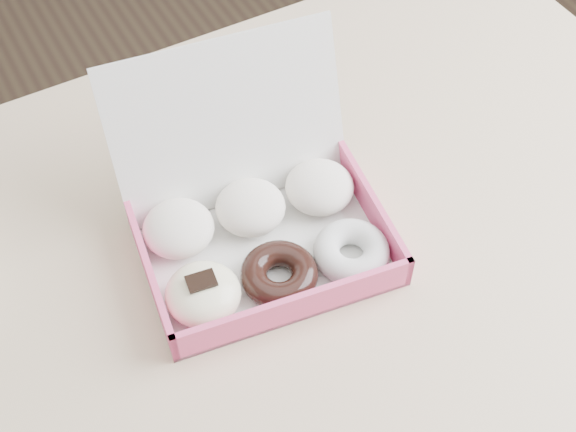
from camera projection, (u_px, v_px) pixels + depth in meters
table at (272, 302)px, 0.96m from camera, size 1.20×0.80×0.75m
donut_box at (257, 226)px, 0.89m from camera, size 0.30×0.29×0.19m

